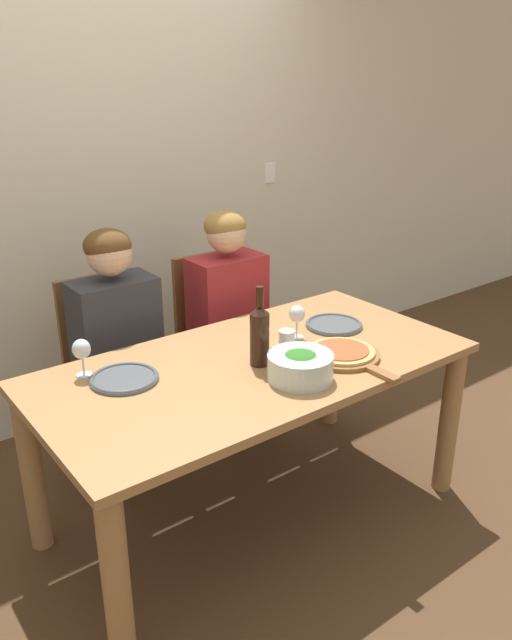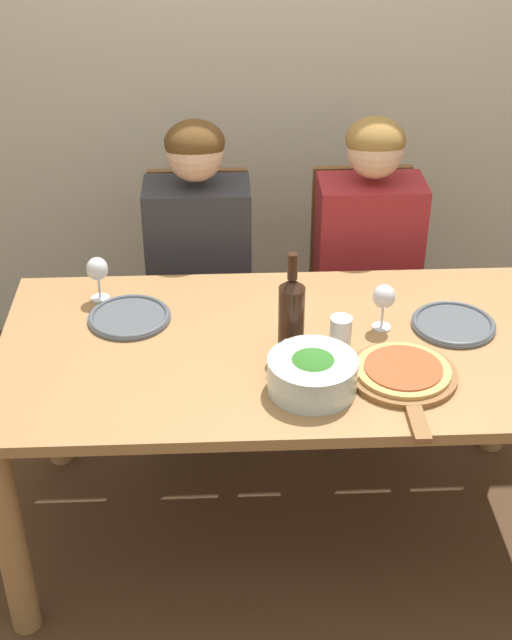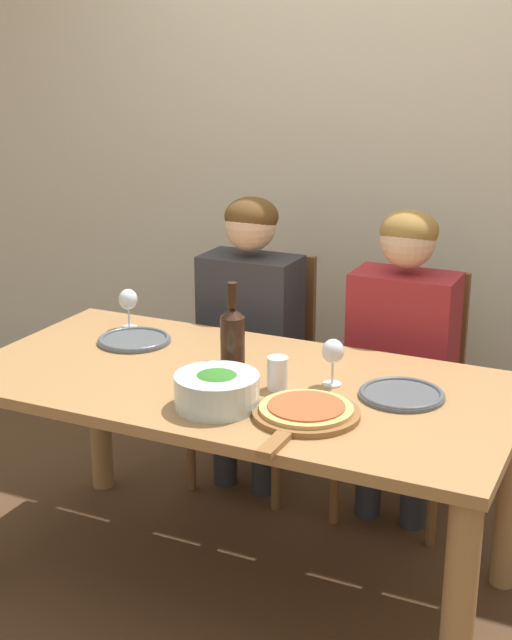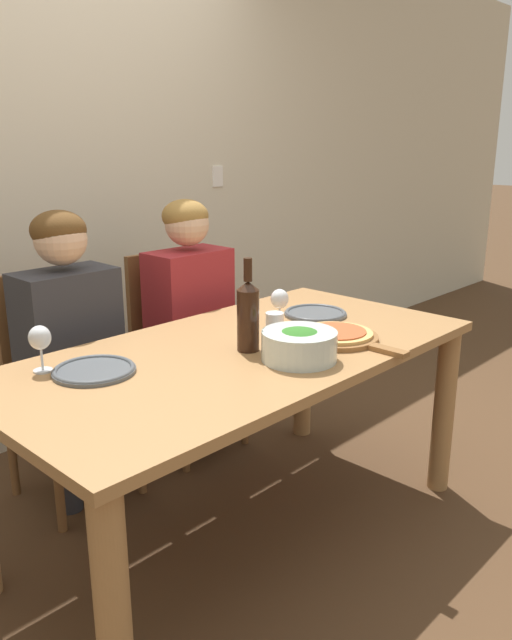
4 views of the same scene
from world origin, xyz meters
name	(u,v)px [view 3 (image 3 of 4)]	position (x,y,z in m)	size (l,w,h in m)	color
ground_plane	(239,582)	(0.00, 0.00, 0.00)	(40.00, 40.00, 0.00)	#4C331E
back_wall	(374,145)	(0.00, 1.32, 1.35)	(10.00, 0.06, 2.70)	beige
dining_table	(238,414)	(0.00, 0.00, 0.63)	(1.76, 0.88, 0.75)	#9E7042
chair_left	(261,363)	(-0.28, 0.78, 0.49)	(0.42, 0.42, 0.94)	brown
chair_right	(407,387)	(0.34, 0.78, 0.49)	(0.42, 0.42, 0.94)	brown
person_woman	(249,319)	(-0.28, 0.67, 0.72)	(0.47, 0.51, 1.20)	#28282D
person_man	(402,341)	(0.34, 0.67, 0.72)	(0.47, 0.51, 1.20)	#28282D
wine_bottle	(234,343)	(0.00, -0.03, 0.88)	(0.08, 0.08, 0.33)	black
broccoli_bowl	(217,390)	(0.04, -0.23, 0.80)	(0.25, 0.25, 0.11)	silver
dinner_plate_left	(134,340)	(-0.49, 0.16, 0.76)	(0.26, 0.26, 0.02)	#4C5156
dinner_plate_right	(402,394)	(0.52, 0.08, 0.76)	(0.26, 0.26, 0.02)	#4C5156
pizza_on_board	(305,412)	(0.31, -0.19, 0.76)	(0.31, 0.45, 0.04)	brown
wine_glass_left	(128,301)	(-0.60, 0.29, 0.85)	(0.07, 0.07, 0.15)	silver
wine_glass_right	(333,353)	(0.29, 0.08, 0.85)	(0.07, 0.07, 0.15)	silver
water_tumbler	(278,373)	(0.15, -0.02, 0.80)	(0.07, 0.07, 0.10)	silver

